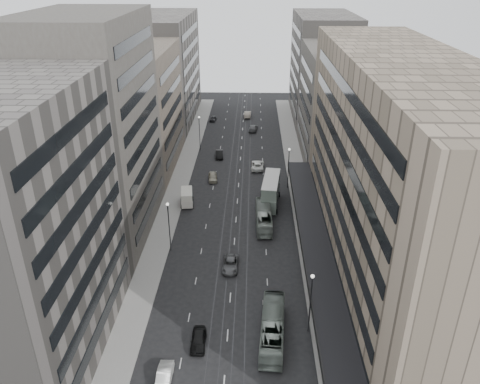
# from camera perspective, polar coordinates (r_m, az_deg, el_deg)

# --- Properties ---
(ground) EXTENTS (220.00, 220.00, 0.00)m
(ground) POSITION_cam_1_polar(r_m,az_deg,el_deg) (62.91, -1.24, -13.32)
(ground) COLOR black
(ground) RESTS_ON ground
(sidewalk_right) EXTENTS (4.00, 125.00, 0.15)m
(sidewalk_right) POSITION_cam_1_polar(r_m,az_deg,el_deg) (95.24, 7.09, 1.19)
(sidewalk_right) COLOR gray
(sidewalk_right) RESTS_ON ground
(sidewalk_left) EXTENTS (4.00, 125.00, 0.15)m
(sidewalk_left) POSITION_cam_1_polar(r_m,az_deg,el_deg) (95.92, -7.33, 1.37)
(sidewalk_left) COLOR gray
(sidewalk_left) RESTS_ON ground
(department_store) EXTENTS (19.20, 60.00, 30.00)m
(department_store) POSITION_cam_1_polar(r_m,az_deg,el_deg) (64.56, 18.39, 1.93)
(department_store) COLOR gray
(department_store) RESTS_ON ground
(building_right_mid) EXTENTS (15.00, 28.00, 24.00)m
(building_right_mid) POSITION_cam_1_polar(r_m,az_deg,el_deg) (105.97, 11.99, 10.31)
(building_right_mid) COLOR #4A4640
(building_right_mid) RESTS_ON ground
(building_right_far) EXTENTS (15.00, 32.00, 28.00)m
(building_right_far) POSITION_cam_1_polar(r_m,az_deg,el_deg) (134.35, 9.98, 14.66)
(building_right_far) COLOR slate
(building_right_far) RESTS_ON ground
(building_left_a) EXTENTS (15.00, 28.00, 30.00)m
(building_left_a) POSITION_cam_1_polar(r_m,az_deg,el_deg) (53.38, -25.66, -4.61)
(building_left_a) COLOR slate
(building_left_a) RESTS_ON ground
(building_left_b) EXTENTS (15.00, 26.00, 34.00)m
(building_left_b) POSITION_cam_1_polar(r_m,az_deg,el_deg) (75.28, -17.35, 7.19)
(building_left_b) COLOR #4A4640
(building_left_b) RESTS_ON ground
(building_left_c) EXTENTS (15.00, 28.00, 25.00)m
(building_left_c) POSITION_cam_1_polar(r_m,az_deg,el_deg) (101.32, -12.43, 9.84)
(building_left_c) COLOR #6F6457
(building_left_c) RESTS_ON ground
(building_left_d) EXTENTS (15.00, 38.00, 28.00)m
(building_left_d) POSITION_cam_1_polar(r_m,az_deg,el_deg) (132.32, -9.23, 14.54)
(building_left_d) COLOR slate
(building_left_d) RESTS_ON ground
(lamp_right_near) EXTENTS (0.44, 0.44, 8.32)m
(lamp_right_near) POSITION_cam_1_polar(r_m,az_deg,el_deg) (56.13, 8.64, -12.51)
(lamp_right_near) COLOR #262628
(lamp_right_near) RESTS_ON ground
(lamp_right_far) EXTENTS (0.44, 0.44, 8.32)m
(lamp_right_far) POSITION_cam_1_polar(r_m,az_deg,el_deg) (90.70, 5.95, 3.48)
(lamp_right_far) COLOR #262628
(lamp_right_far) RESTS_ON ground
(lamp_left_near) EXTENTS (0.44, 0.44, 8.32)m
(lamp_left_near) POSITION_cam_1_polar(r_m,az_deg,el_deg) (70.87, -8.68, -3.56)
(lamp_left_near) COLOR #262628
(lamp_left_near) RESTS_ON ground
(lamp_left_far) EXTENTS (0.44, 0.44, 8.32)m
(lamp_left_far) POSITION_cam_1_polar(r_m,az_deg,el_deg) (109.86, -4.97, 7.63)
(lamp_left_far) COLOR #262628
(lamp_left_far) RESTS_ON ground
(bus_near) EXTENTS (3.40, 11.28, 3.10)m
(bus_near) POSITION_cam_1_polar(r_m,az_deg,el_deg) (57.16, 3.98, -16.19)
(bus_near) COLOR gray
(bus_near) RESTS_ON ground
(bus_far) EXTENTS (2.72, 10.72, 2.97)m
(bus_far) POSITION_cam_1_polar(r_m,az_deg,el_deg) (78.96, 2.91, -3.05)
(bus_far) COLOR gray
(bus_far) RESTS_ON ground
(double_decker) EXTENTS (3.87, 9.91, 5.28)m
(double_decker) POSITION_cam_1_polar(r_m,az_deg,el_deg) (84.80, 3.76, 0.14)
(double_decker) COLOR slate
(double_decker) RESTS_ON ground
(vw_microbus) EXTENTS (2.54, 4.81, 2.49)m
(vw_microbus) POSITION_cam_1_polar(r_m,az_deg,el_deg) (58.56, 3.99, -15.17)
(vw_microbus) COLOR #575B5F
(vw_microbus) RESTS_ON ground
(panel_van) EXTENTS (2.71, 4.75, 2.84)m
(panel_van) POSITION_cam_1_polar(r_m,az_deg,el_deg) (85.78, -6.49, -0.61)
(panel_van) COLOR beige
(panel_van) RESTS_ON ground
(sedan_0) EXTENTS (1.81, 4.32, 1.46)m
(sedan_0) POSITION_cam_1_polar(r_m,az_deg,el_deg) (57.01, -5.10, -17.51)
(sedan_0) COLOR black
(sedan_0) RESTS_ON ground
(sedan_1) EXTENTS (1.52, 4.32, 1.42)m
(sedan_1) POSITION_cam_1_polar(r_m,az_deg,el_deg) (53.65, -9.24, -21.38)
(sedan_1) COLOR silver
(sedan_1) RESTS_ON ground
(sedan_2) EXTENTS (2.35, 4.87, 1.34)m
(sedan_2) POSITION_cam_1_polar(r_m,az_deg,el_deg) (68.63, -1.19, -8.79)
(sedan_2) COLOR #565759
(sedan_2) RESTS_ON ground
(sedan_4) EXTENTS (2.21, 4.53, 1.49)m
(sedan_4) POSITION_cam_1_polar(r_m,az_deg,el_deg) (95.41, -3.33, 1.85)
(sedan_4) COLOR #A19B85
(sedan_4) RESTS_ON ground
(sedan_5) EXTENTS (1.97, 4.69, 1.51)m
(sedan_5) POSITION_cam_1_polar(r_m,az_deg,el_deg) (106.94, -2.53, 4.64)
(sedan_5) COLOR black
(sedan_5) RESTS_ON ground
(sedan_6) EXTENTS (2.89, 5.85, 1.59)m
(sedan_6) POSITION_cam_1_polar(r_m,az_deg,el_deg) (100.80, 2.16, 3.28)
(sedan_6) COLOR white
(sedan_6) RESTS_ON ground
(sedan_7) EXTENTS (2.61, 5.36, 1.50)m
(sedan_7) POSITION_cam_1_polar(r_m,az_deg,el_deg) (124.59, 1.61, 7.82)
(sedan_7) COLOR slate
(sedan_7) RESTS_ON ground
(sedan_8) EXTENTS (1.93, 4.03, 1.33)m
(sedan_8) POSITION_cam_1_polar(r_m,az_deg,el_deg) (132.84, -3.31, 8.93)
(sedan_8) COLOR #262628
(sedan_8) RESTS_ON ground
(sedan_9) EXTENTS (1.96, 5.21, 1.70)m
(sedan_9) POSITION_cam_1_polar(r_m,az_deg,el_deg) (136.09, 0.94, 9.48)
(sedan_9) COLOR #B0A392
(sedan_9) RESTS_ON ground
(pedestrian) EXTENTS (0.63, 0.43, 1.69)m
(pedestrian) POSITION_cam_1_polar(r_m,az_deg,el_deg) (56.05, 13.00, -18.80)
(pedestrian) COLOR black
(pedestrian) RESTS_ON sidewalk_right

